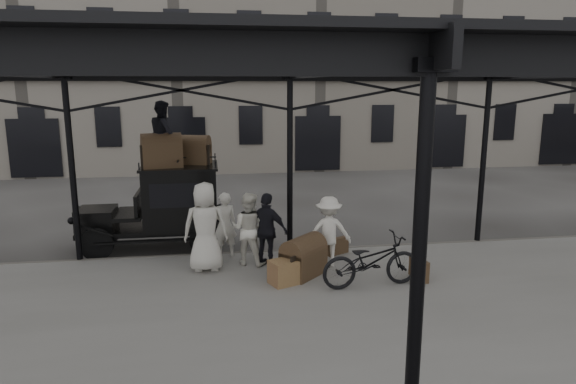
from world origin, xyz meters
The scene contains 18 objects.
ground centered at (0.00, 0.00, 0.00)m, with size 120.00×120.00×0.00m, color #383533.
platform centered at (0.00, -2.00, 0.07)m, with size 28.00×8.00×0.15m, color slate.
canopy centered at (0.00, -1.72, 4.60)m, with size 22.50×9.00×4.74m.
building_frontage centered at (0.00, 18.00, 7.00)m, with size 64.00×8.00×14.00m, color slate.
taxi centered at (-2.99, 3.02, 1.20)m, with size 3.65×1.55×2.18m.
porter_left centered at (-1.60, 1.72, 0.93)m, with size 0.57×0.37×1.56m, color beige.
porter_midleft centered at (-1.08, 1.12, 0.98)m, with size 0.81×0.63×1.67m, color silver.
porter_centre centered at (-2.04, 0.86, 1.14)m, with size 0.97×0.63×1.98m, color beige.
porter_official centered at (-0.68, 0.90, 0.99)m, with size 0.99×0.41×1.68m, color black.
porter_right centered at (0.69, 0.74, 0.95)m, with size 1.03×0.59×1.60m, color silver.
bicycle centered at (1.27, -0.59, 0.69)m, with size 0.72×2.06×1.08m, color black.
porter_roof centered at (-3.02, 2.92, 2.99)m, with size 0.79×0.61×1.62m, color black.
steamer_trunk_roof_near centered at (-3.07, 2.77, 2.53)m, with size 0.95×0.58×0.70m, color #493622, non-canonical shape.
steamer_trunk_roof_far centered at (-2.32, 3.22, 2.49)m, with size 0.84×0.51×0.61m, color #493622, non-canonical shape.
steamer_trunk_platform centered at (0.02, 0.23, 0.51)m, with size 0.98×0.60×0.72m, color #493622, non-canonical shape.
wicker_hamper centered at (-0.44, -0.19, 0.40)m, with size 0.60×0.45×0.50m, color olive.
suitcase_upright centered at (2.39, -0.36, 0.38)m, with size 0.15×0.60×0.45m, color #493622.
suitcase_flat centered at (1.09, 1.48, 0.35)m, with size 0.60×0.15×0.40m, color #493622.
Camera 1 is at (-1.87, -10.07, 4.20)m, focal length 32.00 mm.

